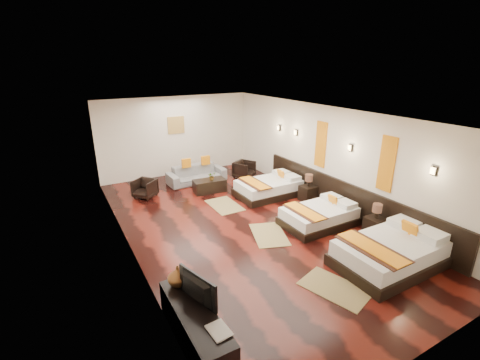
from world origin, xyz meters
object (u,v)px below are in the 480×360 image
armchair_left (145,188)px  nightstand_a (375,224)px  tv (193,290)px  book (210,335)px  table_plant (212,176)px  sofa (197,174)px  tv_console (195,326)px  bed_mid (320,216)px  nightstand_b (308,192)px  bed_far (269,187)px  figurine (178,276)px  coffee_table (210,186)px  armchair_right (244,169)px  bed_near (391,252)px

armchair_left → nightstand_a: bearing=-0.7°
tv → book: size_ratio=2.36×
table_plant → sofa: bearing=93.4°
tv_console → tv: (0.05, 0.14, 0.51)m
bed_mid → tv_console: bearing=-154.8°
nightstand_b → table_plant: 3.00m
bed_mid → bed_far: bearing=90.0°
book → sofa: (2.72, 7.02, -0.28)m
figurine → coffee_table: (2.72, 4.76, -0.52)m
book → armchair_right: size_ratio=0.53×
bed_mid → table_plant: 3.70m
tv_console → armchair_left: 6.05m
nightstand_a → nightstand_b: size_ratio=0.97×
armchair_right → coffee_table: bearing=172.5°
armchair_left → armchair_right: armchair_right is taller
bed_mid → tv: size_ratio=2.28×
nightstand_b → coffee_table: nightstand_b is taller
armchair_left → tv: bearing=-47.2°
nightstand_a → tv_console: (-4.95, -0.90, -0.01)m
bed_mid → figurine: figurine is taller
sofa → figurine: bearing=-117.2°
tv_console → tv: bearing=70.2°
bed_near → armchair_right: 6.20m
bed_near → figurine: figurine is taller
nightstand_a → tv_console: size_ratio=0.45×
sofa → bed_mid: bearing=-74.0°
nightstand_a → table_plant: (-2.16, 4.48, 0.25)m
book → nightstand_a: bearing=16.3°
nightstand_b → tv_console: 5.95m
bed_near → armchair_left: size_ratio=3.63×
tv → armchair_left: (0.77, 5.85, -0.51)m
bed_near → nightstand_a: size_ratio=2.77×
nightstand_b → table_plant: nightstand_b is taller
tv → table_plant: 5.92m
figurine → sofa: size_ratio=0.17×
tv_console → book: book is taller
nightstand_a → tv: (-4.89, -0.76, 0.50)m
table_plant → book: bearing=-115.2°
sofa → coffee_table: size_ratio=1.98×
tv → sofa: size_ratio=0.41×
bed_far → tv_console: size_ratio=1.09×
nightstand_a → armchair_right: (-0.57, 5.18, 0.01)m
tv_console → book: (0.00, -0.54, 0.29)m
armchair_left → armchair_right: 3.56m
book → figurine: figurine is taller
bed_near → book: 4.23m
bed_far → figurine: figurine is taller
tv_console → sofa: bearing=67.2°
armchair_left → book: bearing=-46.9°
sofa → bed_far: bearing=-58.7°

